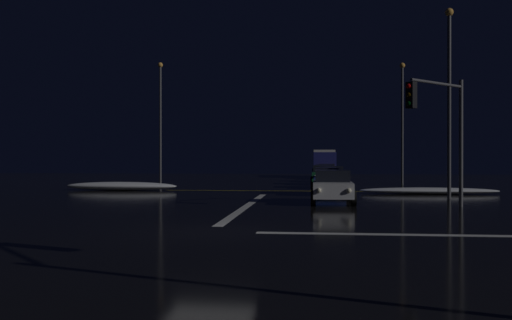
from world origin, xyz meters
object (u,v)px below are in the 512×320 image
at_px(sedan_black, 324,173).
at_px(streetlamp_right_far, 402,115).
at_px(box_truck, 324,162).
at_px(streetlamp_right_near, 449,90).
at_px(sedan_white, 332,186).
at_px(sedan_green, 323,175).
at_px(sedan_blue, 329,181).
at_px(traffic_signal_ne, 440,118).
at_px(streetlamp_left_far, 160,115).
at_px(sedan_orange, 326,171).
at_px(sedan_gray, 331,177).

bearing_deg(sedan_black, streetlamp_right_far, -37.22).
xyz_separation_m(box_truck, streetlamp_right_near, (6.02, -33.24, 4.04)).
distance_m(sedan_white, sedan_black, 24.46).
distance_m(sedan_green, sedan_black, 5.65).
xyz_separation_m(sedan_black, streetlamp_right_near, (6.25, -20.75, 4.95)).
relative_size(sedan_blue, traffic_signal_ne, 0.78).
height_order(box_truck, streetlamp_left_far, streetlamp_left_far).
bearing_deg(streetlamp_right_far, traffic_signal_ne, -94.75).
distance_m(sedan_blue, streetlamp_left_far, 19.80).
height_order(sedan_white, streetlamp_right_near, streetlamp_right_near).
distance_m(box_truck, traffic_signal_ne, 39.88).
distance_m(sedan_green, box_truck, 18.17).
bearing_deg(streetlamp_right_near, sedan_green, 113.02).
height_order(sedan_blue, streetlamp_left_far, streetlamp_left_far).
xyz_separation_m(sedan_green, streetlamp_right_far, (6.41, 0.90, 4.86)).
height_order(sedan_green, traffic_signal_ne, traffic_signal_ne).
bearing_deg(sedan_black, traffic_signal_ne, -80.80).
distance_m(sedan_orange, streetlamp_right_near, 27.80).
xyz_separation_m(sedan_gray, sedan_orange, (-0.01, 17.13, 0.00)).
bearing_deg(streetlamp_right_far, sedan_blue, -115.50).
xyz_separation_m(sedan_white, box_truck, (0.23, 36.96, 0.91)).
bearing_deg(streetlamp_right_far, streetlamp_right_near, -90.00).
relative_size(traffic_signal_ne, streetlamp_left_far, 0.54).
height_order(sedan_orange, streetlamp_left_far, streetlamp_left_far).
distance_m(sedan_blue, traffic_signal_ne, 10.69).
distance_m(sedan_gray, traffic_signal_ne, 16.73).
xyz_separation_m(sedan_blue, traffic_signal_ne, (4.39, -9.26, 3.04)).
relative_size(sedan_white, sedan_green, 1.00).
xyz_separation_m(sedan_blue, sedan_black, (-0.00, 17.85, 0.00)).
xyz_separation_m(sedan_green, box_truck, (0.39, 18.15, 0.91)).
bearing_deg(traffic_signal_ne, streetlamp_right_far, 85.25).
bearing_deg(sedan_green, sedan_orange, 87.57).
bearing_deg(streetlamp_left_far, sedan_blue, -43.19).
relative_size(sedan_green, streetlamp_left_far, 0.42).
relative_size(box_truck, streetlamp_right_far, 0.83).
distance_m(sedan_gray, sedan_black, 11.17).
bearing_deg(sedan_white, traffic_signal_ne, -31.06).
bearing_deg(sedan_blue, streetlamp_right_near, -24.89).
xyz_separation_m(sedan_white, streetlamp_right_far, (6.25, 19.72, 4.86)).
distance_m(sedan_gray, streetlamp_right_near, 12.30).
bearing_deg(sedan_blue, sedan_white, -90.03).
relative_size(sedan_blue, streetlamp_left_far, 0.42).
bearing_deg(streetlamp_right_near, sedan_gray, 121.68).
bearing_deg(traffic_signal_ne, streetlamp_right_near, 73.70).
bearing_deg(sedan_green, traffic_signal_ne, -78.02).
relative_size(sedan_green, streetlamp_right_near, 0.43).
height_order(traffic_signal_ne, streetlamp_left_far, streetlamp_left_far).
height_order(sedan_orange, streetlamp_right_near, streetlamp_right_near).
bearing_deg(streetlamp_left_far, sedan_green, -3.74).
relative_size(sedan_white, streetlamp_right_near, 0.43).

